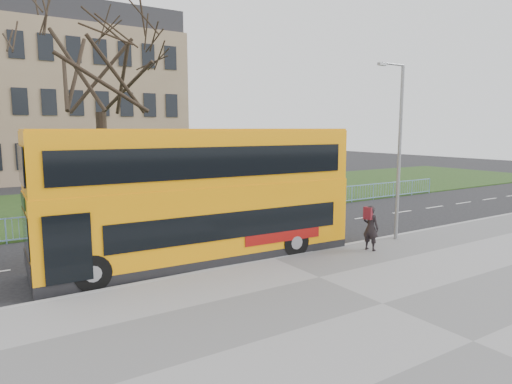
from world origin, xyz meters
TOP-DOWN VIEW (x-y plane):
  - ground at (0.00, 0.00)m, footprint 120.00×120.00m
  - pavement at (0.00, -6.75)m, footprint 80.00×10.50m
  - kerb at (0.00, -1.55)m, footprint 80.00×0.20m
  - grass_verge at (0.00, 14.30)m, footprint 80.00×15.40m
  - guard_railing at (0.00, 6.60)m, footprint 40.00×0.12m
  - bare_tree at (-3.00, 10.00)m, footprint 9.30×9.30m
  - civic_building at (-5.00, 35.00)m, footprint 30.00×15.00m
  - yellow_bus at (-2.19, -0.12)m, footprint 11.46×3.21m
  - pedestrian at (3.81, -2.70)m, footprint 0.56×0.73m
  - street_lamp at (6.03, -2.00)m, footprint 1.55×0.19m

SIDE VIEW (x-z plane):
  - ground at x=0.00m, z-range 0.00..0.00m
  - grass_verge at x=0.00m, z-range 0.00..0.08m
  - pavement at x=0.00m, z-range 0.00..0.12m
  - kerb at x=0.00m, z-range 0.00..0.14m
  - guard_railing at x=0.00m, z-range 0.00..1.10m
  - pedestrian at x=3.81m, z-range 0.12..1.89m
  - yellow_bus at x=-2.19m, z-range 0.17..4.93m
  - street_lamp at x=6.03m, z-range 0.47..7.78m
  - bare_tree at x=-3.00m, z-range 0.08..13.37m
  - civic_building at x=-5.00m, z-range 0.00..14.00m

